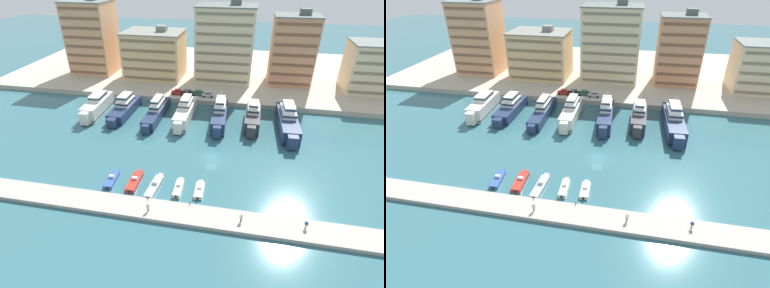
% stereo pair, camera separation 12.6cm
% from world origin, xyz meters
% --- Properties ---
extents(ground_plane, '(400.00, 400.00, 0.00)m').
position_xyz_m(ground_plane, '(0.00, 0.00, 0.00)').
color(ground_plane, '#336670').
extents(quay_promenade, '(180.00, 70.00, 1.61)m').
position_xyz_m(quay_promenade, '(0.00, 65.98, 0.80)').
color(quay_promenade, '#BCB29E').
rests_on(quay_promenade, ground).
extents(pier_dock, '(120.00, 5.41, 0.76)m').
position_xyz_m(pier_dock, '(0.00, -20.04, 0.38)').
color(pier_dock, '#A8A399').
rests_on(pier_dock, ground).
extents(yacht_ivory_far_left, '(5.27, 18.72, 7.58)m').
position_xyz_m(yacht_ivory_far_left, '(-38.68, 18.72, 2.42)').
color(yacht_ivory_far_left, silver).
rests_on(yacht_ivory_far_left, ground).
extents(yacht_navy_left, '(5.21, 19.64, 7.74)m').
position_xyz_m(yacht_navy_left, '(-30.05, 19.61, 2.10)').
color(yacht_navy_left, navy).
rests_on(yacht_navy_left, ground).
extents(yacht_navy_mid_left, '(3.76, 21.96, 7.73)m').
position_xyz_m(yacht_navy_mid_left, '(-19.52, 19.06, 2.12)').
color(yacht_navy_mid_left, navy).
rests_on(yacht_navy_mid_left, ground).
extents(yacht_ivory_center_left, '(4.12, 20.25, 8.41)m').
position_xyz_m(yacht_ivory_center_left, '(-10.70, 19.52, 2.50)').
color(yacht_ivory_center_left, silver).
rests_on(yacht_ivory_center_left, ground).
extents(yacht_navy_center, '(4.72, 20.83, 8.65)m').
position_xyz_m(yacht_navy_center, '(-0.41, 19.60, 2.55)').
color(yacht_navy_center, navy).
rests_on(yacht_navy_center, ground).
extents(yacht_charcoal_center_right, '(4.58, 17.62, 8.34)m').
position_xyz_m(yacht_charcoal_center_right, '(9.17, 19.92, 2.44)').
color(yacht_charcoal_center_right, '#333338').
rests_on(yacht_charcoal_center_right, ground).
extents(yacht_navy_mid_right, '(5.63, 23.06, 8.83)m').
position_xyz_m(yacht_navy_mid_right, '(18.81, 18.95, 2.60)').
color(yacht_navy_mid_right, navy).
rests_on(yacht_navy_mid_right, ground).
extents(motorboat_blue_far_left, '(2.34, 6.60, 1.31)m').
position_xyz_m(motorboat_blue_far_left, '(-20.07, -12.77, 0.42)').
color(motorboat_blue_far_left, '#33569E').
rests_on(motorboat_blue_far_left, ground).
extents(motorboat_red_left, '(2.22, 7.45, 1.42)m').
position_xyz_m(motorboat_red_left, '(-14.93, -12.58, 0.48)').
color(motorboat_red_left, red).
rests_on(motorboat_red_left, ground).
extents(motorboat_grey_mid_left, '(2.42, 8.54, 1.43)m').
position_xyz_m(motorboat_grey_mid_left, '(-10.26, -13.27, 0.44)').
color(motorboat_grey_mid_left, '#9EA3A8').
rests_on(motorboat_grey_mid_left, ground).
extents(motorboat_cream_center_left, '(1.76, 6.29, 1.36)m').
position_xyz_m(motorboat_cream_center_left, '(-5.17, -12.85, 0.47)').
color(motorboat_cream_center_left, beige).
rests_on(motorboat_cream_center_left, ground).
extents(motorboat_cream_center, '(1.96, 5.92, 1.15)m').
position_xyz_m(motorboat_cream_center, '(-0.81, -12.58, 0.40)').
color(motorboat_cream_center, beige).
rests_on(motorboat_cream_center, ground).
extents(car_red_far_left, '(4.17, 2.07, 1.80)m').
position_xyz_m(car_red_far_left, '(-16.63, 34.51, 2.58)').
color(car_red_far_left, red).
rests_on(car_red_far_left, quay_promenade).
extents(car_black_left, '(4.12, 1.96, 1.80)m').
position_xyz_m(car_black_left, '(-13.15, 34.71, 2.58)').
color(car_black_left, black).
rests_on(car_black_left, quay_promenade).
extents(car_green_mid_left, '(4.21, 2.16, 1.80)m').
position_xyz_m(car_green_mid_left, '(-9.67, 35.19, 2.58)').
color(car_green_mid_left, '#2D6642').
rests_on(car_green_mid_left, quay_promenade).
extents(car_silver_center_left, '(4.15, 2.02, 1.80)m').
position_xyz_m(car_silver_center_left, '(-6.08, 34.47, 2.58)').
color(car_silver_center_left, '#B7BCC1').
rests_on(car_silver_center_left, quay_promenade).
extents(apartment_block_far_left, '(16.82, 15.28, 28.99)m').
position_xyz_m(apartment_block_far_left, '(-55.58, 53.63, 15.16)').
color(apartment_block_far_left, tan).
rests_on(apartment_block_far_left, quay_promenade).
extents(apartment_block_left, '(22.14, 16.65, 19.20)m').
position_xyz_m(apartment_block_left, '(-29.68, 52.13, 10.25)').
color(apartment_block_left, '#E0BC84').
rests_on(apartment_block_left, quay_promenade).
extents(apartment_block_mid_left, '(21.06, 15.12, 28.48)m').
position_xyz_m(apartment_block_mid_left, '(-2.91, 53.99, 14.90)').
color(apartment_block_mid_left, beige).
rests_on(apartment_block_mid_left, quay_promenade).
extents(apartment_block_center_left, '(15.50, 12.87, 25.89)m').
position_xyz_m(apartment_block_center_left, '(21.33, 54.34, 13.62)').
color(apartment_block_center_left, tan).
rests_on(apartment_block_center_left, quay_promenade).
extents(apartment_block_center, '(18.50, 14.13, 18.64)m').
position_xyz_m(apartment_block_center, '(48.82, 51.17, 9.99)').
color(apartment_block_center, beige).
rests_on(apartment_block_center, quay_promenade).
extents(pedestrian_near_edge, '(0.58, 0.35, 1.58)m').
position_xyz_m(pedestrian_near_edge, '(19.32, -19.51, 1.70)').
color(pedestrian_near_edge, '#7A6B56').
rests_on(pedestrian_near_edge, pier_dock).
extents(pedestrian_mid_deck, '(0.60, 0.44, 1.76)m').
position_xyz_m(pedestrian_mid_deck, '(-9.15, -20.76, 1.80)').
color(pedestrian_mid_deck, '#4C515B').
rests_on(pedestrian_mid_deck, pier_dock).
extents(pedestrian_far_side, '(0.61, 0.42, 1.73)m').
position_xyz_m(pedestrian_far_side, '(8.08, -20.05, 1.79)').
color(pedestrian_far_side, '#4C515B').
rests_on(pedestrian_far_side, pier_dock).
extents(bollard_west, '(0.20, 0.20, 0.61)m').
position_xyz_m(bollard_west, '(-10.19, -17.59, 1.09)').
color(bollard_west, '#2D2D33').
rests_on(bollard_west, pier_dock).
extents(bollard_west_mid, '(0.20, 0.20, 0.61)m').
position_xyz_m(bollard_west_mid, '(-1.78, -17.59, 1.09)').
color(bollard_west_mid, '#2D2D33').
rests_on(bollard_west_mid, pier_dock).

